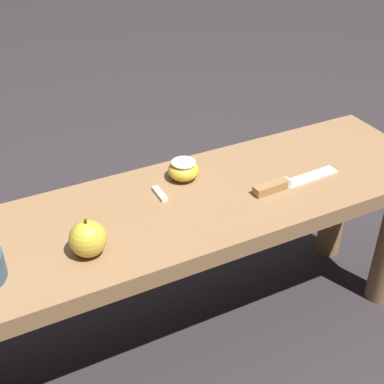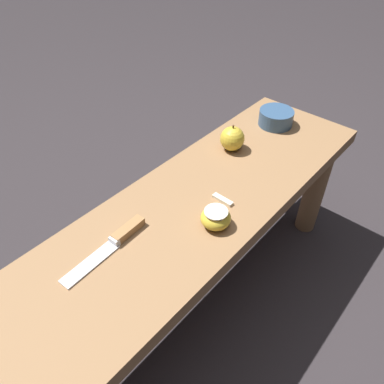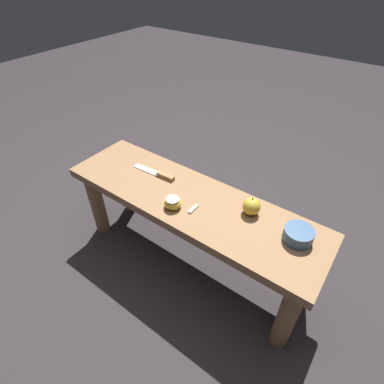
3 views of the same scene
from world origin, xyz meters
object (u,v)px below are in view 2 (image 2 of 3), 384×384
at_px(apple_cut, 216,218).
at_px(knife, 117,240).
at_px(wooden_bench, 194,228).
at_px(apple_whole, 232,139).
at_px(bowl, 276,118).

bearing_deg(apple_cut, knife, 144.38).
relative_size(wooden_bench, knife, 5.21).
bearing_deg(apple_whole, knife, -177.11).
relative_size(wooden_bench, apple_whole, 14.69).
xyz_separation_m(knife, apple_whole, (0.46, 0.02, 0.03)).
bearing_deg(bowl, wooden_bench, -174.21).
relative_size(apple_whole, apple_cut, 1.13).
distance_m(wooden_bench, bowl, 0.47).
bearing_deg(bowl, knife, 179.92).
height_order(knife, apple_cut, apple_cut).
xyz_separation_m(wooden_bench, apple_whole, (0.25, 0.07, 0.12)).
bearing_deg(wooden_bench, apple_cut, -104.59).
bearing_deg(knife, apple_cut, 141.48).
bearing_deg(wooden_bench, apple_whole, 15.60).
distance_m(wooden_bench, apple_whole, 0.29).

